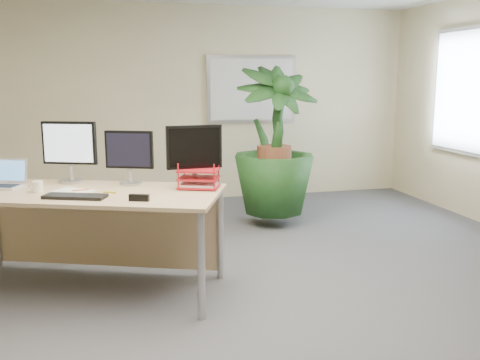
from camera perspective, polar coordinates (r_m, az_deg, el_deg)
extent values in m
plane|color=#4B4C51|center=(3.93, -0.64, -14.95)|extent=(8.00, 8.00, 0.00)
cube|color=beige|center=(7.50, -7.79, 7.98)|extent=(7.00, 0.04, 2.70)
cube|color=silver|center=(7.68, 1.26, 9.63)|extent=(1.30, 0.03, 0.95)
cube|color=silver|center=(7.66, 1.30, 9.63)|extent=(1.20, 0.01, 0.85)
cube|color=silver|center=(7.16, 23.04, 8.71)|extent=(0.03, 1.30, 1.55)
cube|color=silver|center=(7.15, 22.91, 8.71)|extent=(0.01, 1.20, 1.45)
cube|color=tan|center=(4.40, -16.37, -1.35)|extent=(2.34, 1.63, 0.03)
cube|color=tan|center=(4.88, -14.11, -5.08)|extent=(1.92, 0.77, 0.68)
cylinder|color=#AAAAAE|center=(3.83, -4.16, -9.16)|extent=(0.06, 0.06, 0.80)
cylinder|color=#AAAAAE|center=(4.59, -2.12, -5.76)|extent=(0.06, 0.06, 0.80)
imported|color=#173D16|center=(6.22, 3.65, 1.94)|extent=(0.99, 0.99, 1.50)
cylinder|color=#AAAAAE|center=(4.80, -17.51, -0.12)|extent=(0.21, 0.21, 0.02)
cylinder|color=#AAAAAE|center=(4.79, -17.56, 0.76)|extent=(0.04, 0.04, 0.13)
cube|color=black|center=(4.75, -17.74, 3.79)|extent=(0.45, 0.21, 0.36)
cube|color=silver|center=(4.73, -17.87, 3.75)|extent=(0.40, 0.16, 0.32)
cylinder|color=#AAAAAE|center=(4.58, -11.60, -0.35)|extent=(0.18, 0.18, 0.02)
cylinder|color=#AAAAAE|center=(4.57, -11.63, 0.44)|extent=(0.04, 0.04, 0.11)
cube|color=black|center=(4.54, -11.73, 3.19)|extent=(0.39, 0.18, 0.31)
cube|color=black|center=(4.52, -11.83, 3.15)|extent=(0.35, 0.14, 0.28)
cylinder|color=#AAAAAE|center=(4.40, -4.84, -0.61)|extent=(0.21, 0.21, 0.02)
cylinder|color=#AAAAAE|center=(4.39, -4.86, 0.31)|extent=(0.04, 0.04, 0.12)
cube|color=black|center=(4.35, -4.91, 3.53)|extent=(0.46, 0.07, 0.35)
cube|color=black|center=(4.32, -4.83, 3.49)|extent=(0.41, 0.03, 0.31)
cube|color=silver|center=(4.78, -24.09, -0.63)|extent=(0.37, 0.31, 0.02)
cube|color=black|center=(4.77, -24.15, -0.54)|extent=(0.29, 0.23, 0.00)
cube|color=silver|center=(4.88, -23.36, 0.96)|extent=(0.31, 0.16, 0.20)
cube|color=#528ED5|center=(4.87, -23.41, 0.94)|extent=(0.27, 0.14, 0.17)
cube|color=black|center=(4.16, -17.19, -1.68)|extent=(0.49, 0.31, 0.03)
cylinder|color=white|center=(4.47, -20.77, -0.66)|extent=(0.08, 0.08, 0.09)
torus|color=white|center=(4.48, -21.33, -0.69)|extent=(0.06, 0.03, 0.06)
cube|color=white|center=(4.38, -17.43, -1.20)|extent=(0.36, 0.35, 0.01)
cylinder|color=orange|center=(4.37, -16.62, -1.01)|extent=(0.13, 0.03, 0.01)
cylinder|color=yellow|center=(4.28, -13.72, -1.26)|extent=(0.10, 0.07, 0.01)
cube|color=#B4161E|center=(4.35, -4.39, -0.67)|extent=(0.38, 0.34, 0.01)
cube|color=#B4161E|center=(4.34, -4.41, 0.20)|extent=(0.38, 0.34, 0.01)
cube|color=#B4161E|center=(4.33, -4.42, 1.07)|extent=(0.38, 0.34, 0.01)
cube|color=white|center=(4.35, -4.40, -0.49)|extent=(0.35, 0.30, 0.02)
cube|color=black|center=(3.95, -10.72, -1.87)|extent=(0.15, 0.09, 0.05)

